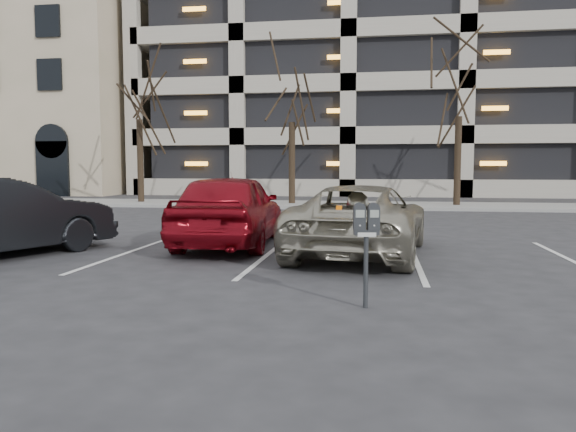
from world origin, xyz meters
name	(u,v)px	position (x,y,z in m)	size (l,w,h in m)	color
ground	(330,280)	(0.00, 0.00, 0.00)	(140.00, 140.00, 0.00)	#28282B
sidewalk	(361,205)	(0.00, 16.00, 0.06)	(80.00, 4.00, 0.12)	gray
stall_lines	(268,254)	(-1.40, 2.30, 0.01)	(16.90, 5.20, 0.00)	silver
parking_garage	(543,58)	(12.00, 33.84, 9.26)	(52.00, 20.00, 19.00)	black
tree_a	(138,67)	(-10.00, 16.00, 6.19)	(3.77, 3.77, 8.56)	black
tree_b	(292,70)	(-3.00, 16.00, 5.85)	(3.56, 3.56, 8.10)	black
tree_c	(460,60)	(4.00, 16.00, 6.09)	(3.71, 3.71, 8.43)	black
parking_meter	(366,229)	(0.56, -1.58, 0.96)	(0.34, 0.17, 1.25)	black
suv_silver	(361,220)	(0.38, 2.60, 0.68)	(2.83, 5.13, 1.37)	#AFAA95
car_red	(230,209)	(-2.44, 3.41, 0.79)	(1.88, 4.66, 1.59)	maroon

